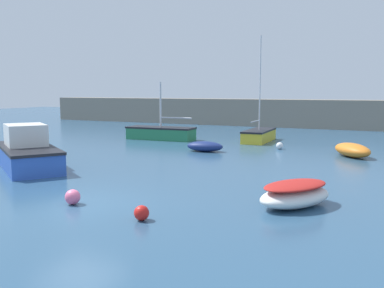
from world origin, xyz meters
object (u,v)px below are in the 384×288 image
Objects in this scene: sailboat_twin_hulled at (161,133)px; fishing_dinghy_green at (205,146)px; rowboat_with_red_cover at (295,194)px; sailboat_tall_mast at (259,135)px; mooring_buoy_white at (280,146)px; mooring_buoy_pink at (73,197)px; open_tender_yellow at (352,150)px; mooring_buoy_red at (142,213)px; motorboat_with_cabin at (28,152)px.

sailboat_twin_hulled reaches higher than fishing_dinghy_green.
fishing_dinghy_green is at bearing 65.78° from rowboat_with_red_cover.
mooring_buoy_white is at bearing -146.88° from sailboat_tall_mast.
mooring_buoy_pink is (-0.55, -18.64, -0.22)m from sailboat_tall_mast.
open_tender_yellow is 15.80m from mooring_buoy_pink.
fishing_dinghy_green is 12.18m from rowboat_with_red_cover.
sailboat_twin_hulled is 19.52m from mooring_buoy_red.
sailboat_twin_hulled is at bearing 117.84° from mooring_buoy_red.
open_tender_yellow reaches higher than mooring_buoy_white.
motorboat_with_cabin is (-13.30, -9.97, 0.37)m from open_tender_yellow.
sailboat_twin_hulled is at bearing 125.03° from motorboat_with_cabin.
motorboat_with_cabin is at bearing 112.70° from rowboat_with_red_cover.
sailboat_twin_hulled is 0.70× the size of sailboat_tall_mast.
motorboat_with_cabin is at bearing 52.31° from fishing_dinghy_green.
open_tender_yellow is 6.29× the size of mooring_buoy_pink.
motorboat_with_cabin is 12.18× the size of mooring_buoy_pink.
open_tender_yellow is at bearing -16.62° from mooring_buoy_white.
open_tender_yellow is 4.46m from mooring_buoy_white.
mooring_buoy_white is 15.65m from mooring_buoy_pink.
sailboat_twin_hulled is 6.83m from fishing_dinghy_green.
open_tender_yellow is at bearing 73.84° from mooring_buoy_red.
sailboat_tall_mast reaches higher than open_tender_yellow.
sailboat_tall_mast is (1.47, 6.12, 0.16)m from fishing_dinghy_green.
mooring_buoy_pink is (6.22, -4.16, -0.50)m from motorboat_with_cabin.
sailboat_twin_hulled is 11.97× the size of mooring_buoy_white.
mooring_buoy_red is at bearing 100.79° from fishing_dinghy_green.
rowboat_with_red_cover is at bearing 129.68° from sailboat_twin_hulled.
open_tender_yellow reaches higher than fishing_dinghy_green.
mooring_buoy_red is at bearing -174.95° from sailboat_tall_mast.
open_tender_yellow is 0.52× the size of motorboat_with_cabin.
sailboat_tall_mast is 17.17× the size of mooring_buoy_white.
mooring_buoy_white is (-4.27, 1.28, -0.15)m from open_tender_yellow.
sailboat_tall_mast is 17.16× the size of mooring_buoy_red.
sailboat_tall_mast is at bearing -167.09° from sailboat_twin_hulled.
motorboat_with_cabin reaches higher than mooring_buoy_white.
open_tender_yellow is at bearing -126.45° from sailboat_tall_mast.
motorboat_with_cabin is at bearing -89.23° from open_tender_yellow.
fishing_dinghy_green reaches higher than mooring_buoy_white.
open_tender_yellow is 0.42× the size of sailboat_tall_mast.
rowboat_with_red_cover is at bearing 28.54° from motorboat_with_cabin.
motorboat_with_cabin is 13.82× the size of mooring_buoy_white.
sailboat_tall_mast is at bearing 96.85° from mooring_buoy_red.
open_tender_yellow is 8.16m from fishing_dinghy_green.
sailboat_tall_mast is at bearing -108.86° from fishing_dinghy_green.
open_tender_yellow is 1.34× the size of fishing_dinghy_green.
fishing_dinghy_green is at bearing 92.46° from motorboat_with_cabin.
sailboat_twin_hulled is at bearing 103.54° from sailboat_tall_mast.
fishing_dinghy_green is 5.33× the size of mooring_buoy_white.
fishing_dinghy_green is at bearing 106.15° from mooring_buoy_red.
sailboat_twin_hulled reaches higher than rowboat_with_red_cover.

